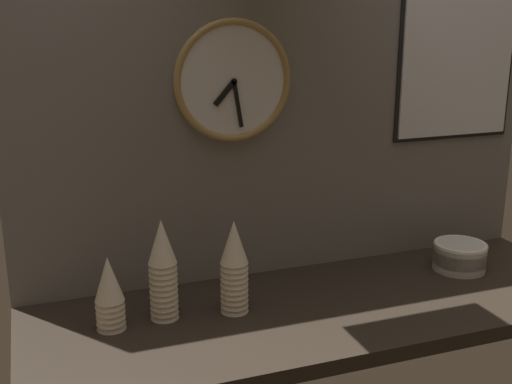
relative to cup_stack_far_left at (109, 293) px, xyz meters
name	(u,v)px	position (x,y,z in m)	size (l,w,h in m)	color
ground_plane	(325,308)	(0.56, -0.05, -0.12)	(1.60, 0.56, 0.04)	black
wall_tiled_back	(290,96)	(0.56, 0.22, 0.43)	(1.60, 0.03, 1.05)	slate
cup_stack_far_left	(109,293)	(0.00, 0.00, 0.00)	(0.07, 0.07, 0.19)	beige
cup_stack_center_left	(234,267)	(0.32, -0.01, 0.03)	(0.07, 0.07, 0.25)	beige
cup_stack_left	(163,270)	(0.14, 0.01, 0.04)	(0.07, 0.07, 0.27)	beige
bowl_stack_far_right	(460,255)	(1.05, 0.02, -0.05)	(0.16, 0.16, 0.08)	beige
wall_clock	(233,81)	(0.39, 0.19, 0.48)	(0.33, 0.03, 0.33)	white
menu_board	(458,59)	(1.11, 0.20, 0.52)	(0.42, 0.01, 0.50)	black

